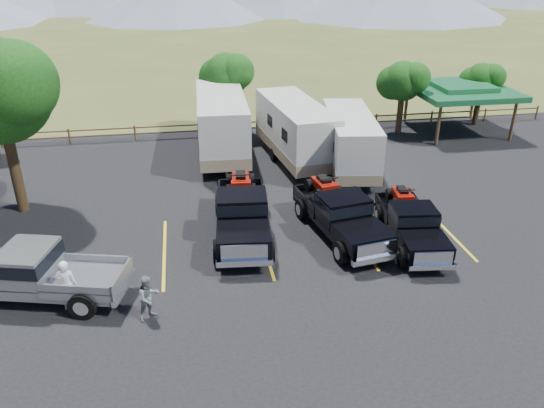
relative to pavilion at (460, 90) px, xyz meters
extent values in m
plane|color=#404F21|center=(-13.00, -17.00, -2.79)|extent=(320.00, 320.00, 0.00)
cube|color=black|center=(-13.00, -14.00, -2.77)|extent=(44.00, 34.00, 0.04)
cube|color=yellow|center=(-19.00, -13.00, -2.74)|extent=(0.12, 5.50, 0.01)
cube|color=yellow|center=(-15.00, -13.00, -2.74)|extent=(0.12, 5.50, 0.01)
cube|color=yellow|center=(-11.00, -13.00, -2.74)|extent=(0.12, 5.50, 0.01)
cube|color=yellow|center=(-7.00, -13.00, -2.74)|extent=(0.12, 5.50, 0.01)
cylinder|color=#2E2111|center=(-25.50, -8.00, -0.55)|extent=(0.48, 0.48, 4.48)
sphere|color=#134110|center=(-24.54, -8.80, 3.29)|extent=(3.52, 3.52, 3.52)
cylinder|color=#2E2111|center=(-4.00, 0.00, -1.39)|extent=(0.39, 0.39, 2.80)
sphere|color=#134110|center=(-4.00, 0.00, 0.71)|extent=(2.52, 2.52, 2.52)
sphere|color=#134110|center=(-3.46, -0.45, 0.98)|extent=(1.98, 1.98, 1.98)
sphere|color=#134110|center=(-4.50, 0.40, 0.53)|extent=(2.16, 2.16, 2.16)
cylinder|color=#2E2111|center=(2.00, 1.00, -1.53)|extent=(0.38, 0.38, 2.52)
sphere|color=#134110|center=(2.00, 1.00, 0.36)|extent=(2.24, 2.24, 2.24)
sphere|color=#134110|center=(2.48, 0.60, 0.60)|extent=(1.76, 1.76, 1.76)
sphere|color=#134110|center=(1.55, 1.35, 0.20)|extent=(1.92, 1.92, 1.92)
cylinder|color=#2E2111|center=(-15.00, 2.00, -1.25)|extent=(0.41, 0.41, 3.08)
sphere|color=#134110|center=(-15.00, 2.00, 1.06)|extent=(2.80, 2.80, 2.80)
sphere|color=#134110|center=(-14.40, 1.50, 1.36)|extent=(2.20, 2.20, 2.20)
sphere|color=#134110|center=(-15.56, 2.44, 0.86)|extent=(2.40, 2.40, 2.40)
cylinder|color=brown|center=(-29.00, 1.50, -2.29)|extent=(0.12, 0.12, 1.00)
cylinder|color=brown|center=(-25.00, 1.50, -2.29)|extent=(0.12, 0.12, 1.00)
cylinder|color=brown|center=(-21.00, 1.50, -2.29)|extent=(0.12, 0.12, 1.00)
cylinder|color=brown|center=(-17.00, 1.50, -2.29)|extent=(0.12, 0.12, 1.00)
cylinder|color=brown|center=(-13.00, 1.50, -2.29)|extent=(0.12, 0.12, 1.00)
cylinder|color=brown|center=(-9.00, 1.50, -2.29)|extent=(0.12, 0.12, 1.00)
cylinder|color=brown|center=(-5.00, 1.50, -2.29)|extent=(0.12, 0.12, 1.00)
cylinder|color=brown|center=(-1.00, 1.50, -2.29)|extent=(0.12, 0.12, 1.00)
cylinder|color=brown|center=(3.00, 1.50, -2.29)|extent=(0.12, 0.12, 1.00)
cylinder|color=brown|center=(7.00, 1.50, -2.29)|extent=(0.12, 0.12, 1.00)
cube|color=brown|center=(-11.00, 1.50, -2.34)|extent=(36.00, 0.06, 0.08)
cube|color=brown|center=(-11.00, 1.50, -1.94)|extent=(36.00, 0.06, 0.08)
cylinder|color=brown|center=(-2.50, -2.50, -1.49)|extent=(0.20, 0.20, 2.60)
cylinder|color=brown|center=(-2.50, 2.50, -1.49)|extent=(0.20, 0.20, 2.60)
cylinder|color=brown|center=(2.50, -2.50, -1.49)|extent=(0.20, 0.20, 2.60)
cylinder|color=brown|center=(2.50, 2.50, -1.49)|extent=(0.20, 0.20, 2.60)
cube|color=#1C6339|center=(0.00, 0.00, -0.04)|extent=(6.20, 6.20, 0.35)
cube|color=#1C6339|center=(0.00, 0.00, 0.26)|extent=(3.50, 3.50, 0.35)
cube|color=black|center=(-15.74, -12.10, -2.08)|extent=(2.51, 6.24, 0.38)
cube|color=black|center=(-15.93, -14.14, -1.68)|extent=(2.22, 2.10, 0.53)
cube|color=black|center=(-15.75, -12.22, -1.31)|extent=(2.15, 1.84, 1.07)
cube|color=black|center=(-15.75, -12.22, -1.15)|extent=(2.20, 1.91, 0.48)
cube|color=black|center=(-15.56, -10.18, -1.78)|extent=(2.27, 2.74, 0.59)
cube|color=white|center=(-16.03, -15.22, -1.73)|extent=(1.71, 0.24, 0.59)
cube|color=white|center=(-16.03, -15.28, -2.14)|extent=(2.10, 0.38, 0.23)
cube|color=white|center=(-15.45, -8.91, -2.14)|extent=(2.10, 0.36, 0.23)
cylinder|color=black|center=(-16.93, -14.11, -2.27)|extent=(0.41, 0.99, 0.96)
cylinder|color=black|center=(-14.93, -14.29, -2.27)|extent=(0.41, 0.99, 0.96)
cylinder|color=black|center=(-16.55, -9.90, -2.27)|extent=(0.41, 0.99, 0.96)
cylinder|color=black|center=(-14.55, -10.08, -2.27)|extent=(0.41, 0.99, 0.96)
cube|color=maroon|center=(-15.56, -10.18, -1.06)|extent=(0.87, 1.45, 0.37)
cube|color=black|center=(-15.56, -10.18, -0.79)|extent=(0.50, 0.84, 0.19)
cube|color=maroon|center=(-15.62, -10.77, -0.95)|extent=(0.88, 0.45, 0.23)
cylinder|color=black|center=(-15.61, -10.66, -0.58)|extent=(0.96, 0.15, 0.06)
cylinder|color=black|center=(-16.10, -10.72, -1.27)|extent=(0.33, 0.62, 0.60)
cylinder|color=black|center=(-15.14, -10.81, -1.27)|extent=(0.33, 0.62, 0.60)
cylinder|color=black|center=(-15.99, -9.55, -1.27)|extent=(0.33, 0.62, 0.60)
cylinder|color=black|center=(-15.03, -9.64, -1.27)|extent=(0.33, 0.62, 0.60)
cube|color=black|center=(-11.68, -12.80, -2.11)|extent=(2.80, 6.00, 0.36)
cube|color=black|center=(-11.35, -14.71, -1.74)|extent=(2.22, 2.12, 0.51)
cube|color=black|center=(-11.66, -12.92, -1.38)|extent=(2.14, 1.87, 1.01)
cube|color=black|center=(-11.66, -12.92, -1.23)|extent=(2.19, 1.94, 0.46)
cube|color=black|center=(-11.98, -11.00, -1.83)|extent=(2.32, 2.72, 0.56)
cube|color=white|center=(-11.18, -15.73, -1.79)|extent=(1.61, 0.35, 0.56)
cube|color=white|center=(-11.17, -15.79, -2.17)|extent=(1.99, 0.51, 0.22)
cube|color=white|center=(-12.18, -9.81, -2.17)|extent=(1.98, 0.49, 0.22)
cylinder|color=black|center=(-12.28, -14.93, -2.29)|extent=(0.45, 0.95, 0.91)
cylinder|color=black|center=(-10.40, -14.62, -2.29)|extent=(0.45, 0.95, 0.91)
cylinder|color=black|center=(-12.95, -10.98, -2.29)|extent=(0.45, 0.95, 0.91)
cylinder|color=black|center=(-11.07, -10.66, -2.29)|extent=(0.45, 0.95, 0.91)
cube|color=maroon|center=(-11.98, -11.00, -1.15)|extent=(0.92, 1.41, 0.35)
cube|color=black|center=(-11.98, -11.00, -0.90)|extent=(0.53, 0.82, 0.18)
cube|color=maroon|center=(-11.89, -11.55, -1.05)|extent=(0.86, 0.48, 0.22)
cylinder|color=black|center=(-11.90, -11.45, -0.69)|extent=(0.91, 0.21, 0.06)
cylinder|color=black|center=(-12.34, -11.63, -1.35)|extent=(0.35, 0.60, 0.57)
cylinder|color=black|center=(-11.44, -11.48, -1.35)|extent=(0.35, 0.60, 0.57)
cylinder|color=black|center=(-12.52, -10.53, -1.35)|extent=(0.35, 0.60, 0.57)
cylinder|color=black|center=(-11.62, -10.38, -1.35)|extent=(0.35, 0.60, 0.57)
cube|color=black|center=(-9.01, -13.86, -2.18)|extent=(2.21, 5.29, 0.32)
cube|color=black|center=(-9.20, -15.58, -1.85)|extent=(1.90, 1.80, 0.45)
cube|color=black|center=(-9.02, -13.97, -1.53)|extent=(1.84, 1.58, 0.90)
cube|color=black|center=(-9.02, -13.97, -1.40)|extent=(1.88, 1.64, 0.41)
cube|color=black|center=(-8.83, -12.25, -1.93)|extent=(1.96, 2.34, 0.50)
cube|color=white|center=(-9.30, -16.50, -1.89)|extent=(1.44, 0.23, 0.50)
cube|color=white|center=(-9.30, -16.55, -2.23)|extent=(1.77, 0.35, 0.20)
cube|color=white|center=(-8.72, -11.17, -2.23)|extent=(1.77, 0.33, 0.20)
cylinder|color=black|center=(-10.05, -15.55, -2.34)|extent=(0.36, 0.84, 0.81)
cylinder|color=black|center=(-8.36, -15.73, -2.34)|extent=(0.36, 0.84, 0.81)
cylinder|color=black|center=(-9.66, -12.00, -2.34)|extent=(0.36, 0.84, 0.81)
cylinder|color=black|center=(-7.97, -12.18, -2.34)|extent=(0.36, 0.84, 0.81)
cube|color=maroon|center=(-8.83, -12.25, -1.32)|extent=(0.75, 1.23, 0.32)
cube|color=black|center=(-8.83, -12.25, -1.10)|extent=(0.43, 0.71, 0.16)
cube|color=maroon|center=(-8.89, -12.74, -1.23)|extent=(0.75, 0.39, 0.20)
cylinder|color=black|center=(-8.88, -12.65, -0.92)|extent=(0.81, 0.14, 0.05)
cylinder|color=black|center=(-9.29, -12.70, -1.50)|extent=(0.29, 0.53, 0.50)
cylinder|color=black|center=(-8.48, -12.79, -1.50)|extent=(0.29, 0.53, 0.50)
cylinder|color=black|center=(-9.18, -11.71, -1.50)|extent=(0.29, 0.53, 0.50)
cylinder|color=black|center=(-8.38, -11.80, -1.50)|extent=(0.29, 0.53, 0.50)
cube|color=silver|center=(-15.75, -2.22, -0.65)|extent=(2.92, 8.37, 2.98)
cube|color=gray|center=(-15.75, -2.22, -1.81)|extent=(2.95, 8.41, 0.66)
cube|color=black|center=(-17.16, -4.25, -0.35)|extent=(0.05, 0.99, 0.66)
cube|color=black|center=(-14.48, -4.34, -0.35)|extent=(0.05, 0.99, 0.66)
cylinder|color=black|center=(-16.99, -1.85, -2.36)|extent=(0.30, 0.78, 0.77)
cylinder|color=black|center=(-14.50, -1.93, -2.36)|extent=(0.30, 0.78, 0.77)
cube|color=black|center=(-15.92, -7.36, -2.20)|extent=(0.20, 1.99, 0.11)
cube|color=silver|center=(-11.75, -3.75, -0.78)|extent=(3.40, 8.00, 2.79)
cube|color=gray|center=(-11.75, -3.75, -1.87)|extent=(3.43, 8.04, 0.62)
cube|color=black|center=(-12.77, -5.82, -0.50)|extent=(0.13, 0.93, 0.62)
cube|color=black|center=(-10.28, -5.52, -0.50)|extent=(0.13, 0.93, 0.62)
cylinder|color=black|center=(-12.95, -3.58, -2.39)|extent=(0.34, 0.75, 0.72)
cylinder|color=black|center=(-10.63, -3.30, -2.39)|extent=(0.34, 0.75, 0.72)
cube|color=black|center=(-11.18, -8.52, -2.23)|extent=(0.35, 1.86, 0.10)
cube|color=silver|center=(-9.13, -5.60, -0.95)|extent=(3.31, 7.35, 2.55)
cube|color=gray|center=(-9.13, -5.60, -1.94)|extent=(3.34, 7.39, 0.57)
cube|color=black|center=(-10.53, -7.18, -0.70)|extent=(0.15, 0.84, 0.57)
cube|color=black|center=(-8.26, -7.53, -0.70)|extent=(0.15, 0.84, 0.57)
cylinder|color=black|center=(-10.14, -5.16, -2.42)|extent=(0.33, 0.69, 0.66)
cylinder|color=black|center=(-8.03, -5.48, -2.42)|extent=(0.33, 0.69, 0.66)
cube|color=black|center=(-9.79, -9.95, -2.27)|extent=(0.37, 1.70, 0.09)
cube|color=gray|center=(-23.27, -15.33, -2.09)|extent=(6.22, 3.36, 0.37)
cube|color=gray|center=(-23.39, -15.30, -1.34)|extent=(2.07, 2.30, 1.04)
cube|color=black|center=(-23.39, -15.30, -1.19)|extent=(2.14, 2.36, 0.47)
cube|color=gray|center=(-21.46, -15.81, -1.81)|extent=(2.92, 2.57, 0.57)
cube|color=white|center=(-20.25, -16.13, -2.15)|extent=(0.68, 2.01, 0.23)
cylinder|color=black|center=(-21.03, -14.91, -2.28)|extent=(0.98, 0.54, 0.94)
cylinder|color=black|center=(-21.52, -16.80, -2.28)|extent=(0.98, 0.54, 0.94)
imported|color=silver|center=(-22.04, -16.22, -1.81)|extent=(0.71, 0.50, 1.87)
imported|color=slate|center=(-19.37, -17.15, -1.96)|extent=(0.97, 0.93, 1.58)
camera|label=1|loc=(-17.80, -31.73, 8.14)|focal=35.00mm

